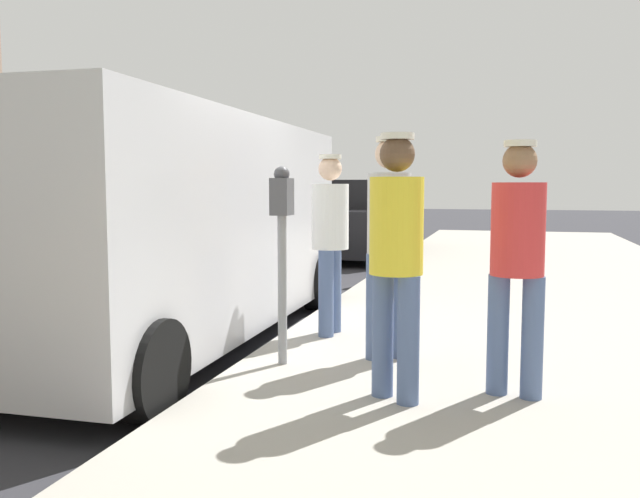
% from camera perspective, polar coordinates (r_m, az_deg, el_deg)
% --- Properties ---
extents(ground_plane, '(80.00, 80.00, 0.00)m').
position_cam_1_polar(ground_plane, '(6.22, -13.87, -8.92)').
color(ground_plane, '#2D2D33').
extents(sidewalk_slab, '(5.00, 32.00, 0.15)m').
position_cam_1_polar(sidewalk_slab, '(5.47, 20.68, -10.30)').
color(sidewalk_slab, '#9E998E').
rests_on(sidewalk_slab, ground).
extents(parking_meter_near, '(0.14, 0.18, 1.52)m').
position_cam_1_polar(parking_meter_near, '(5.09, -3.26, 1.55)').
color(parking_meter_near, gray).
rests_on(parking_meter_near, sidewalk_slab).
extents(parking_meter_far, '(0.14, 0.18, 1.52)m').
position_cam_1_polar(parking_meter_far, '(10.68, 6.69, 3.52)').
color(parking_meter_far, gray).
rests_on(parking_meter_far, sidewalk_slab).
extents(pedestrian_in_white, '(0.34, 0.36, 1.66)m').
position_cam_1_polar(pedestrian_in_white, '(6.13, 0.87, 1.41)').
color(pedestrian_in_white, '#4C608C').
rests_on(pedestrian_in_white, sidewalk_slab).
extents(pedestrian_in_gray, '(0.34, 0.34, 1.75)m').
position_cam_1_polar(pedestrian_in_gray, '(5.27, 5.88, 1.43)').
color(pedestrian_in_gray, '#4C608C').
rests_on(pedestrian_in_gray, sidewalk_slab).
extents(pedestrian_in_red, '(0.36, 0.34, 1.66)m').
position_cam_1_polar(pedestrian_in_red, '(4.48, 16.46, -0.25)').
color(pedestrian_in_red, '#4C608C').
rests_on(pedestrian_in_red, sidewalk_slab).
extents(pedestrian_in_yellow, '(0.34, 0.34, 1.70)m').
position_cam_1_polar(pedestrian_in_yellow, '(4.24, 6.51, -0.01)').
color(pedestrian_in_yellow, '#4C608C').
rests_on(pedestrian_in_yellow, sidewalk_slab).
extents(parked_van, '(2.19, 5.23, 2.15)m').
position_cam_1_polar(parked_van, '(6.58, -12.99, 2.06)').
color(parked_van, '#BCBCC1').
rests_on(parked_van, ground).
extents(parked_sedan_ahead, '(1.99, 4.42, 1.65)m').
position_cam_1_polar(parked_sedan_ahead, '(14.47, 2.85, 2.31)').
color(parked_sedan_ahead, black).
rests_on(parked_sedan_ahead, ground).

